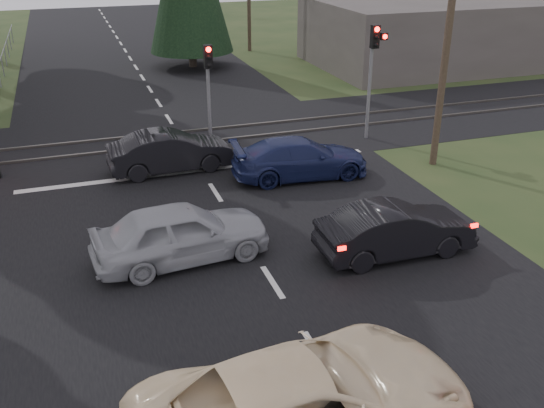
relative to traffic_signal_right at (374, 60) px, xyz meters
name	(u,v)px	position (x,y,z in m)	size (l,w,h in m)	color
ground	(272,282)	(-7.55, -9.47, -3.31)	(120.00, 120.00, 0.00)	#273C1B
road	(191,154)	(-7.55, 0.53, -3.31)	(14.00, 100.00, 0.01)	black
rail_corridor	(181,139)	(-7.55, 2.53, -3.31)	(120.00, 8.00, 0.01)	black
stop_line	(201,170)	(-7.55, -1.27, -3.30)	(13.00, 0.35, 0.00)	silver
rail_near	(185,144)	(-7.55, 1.73, -3.26)	(120.00, 0.12, 0.10)	#59544C
rail_far	(178,132)	(-7.55, 3.33, -3.26)	(120.00, 0.12, 0.10)	#59544C
traffic_signal_right	(374,60)	(0.00, 0.00, 0.00)	(0.68, 0.48, 4.70)	slate
traffic_signal_center	(209,78)	(-6.55, 1.20, -0.51)	(0.32, 0.48, 4.10)	slate
utility_pole_near	(448,37)	(0.95, -3.47, 1.41)	(1.80, 0.26, 9.00)	#4C3D2D
fence_left	(0,94)	(-15.35, 13.03, -3.31)	(0.10, 36.00, 1.20)	slate
building_right	(427,32)	(10.45, 12.53, -1.31)	(14.00, 10.00, 4.00)	#59514C
cream_coupe	(305,402)	(-8.69, -14.55, -2.47)	(2.79, 6.05, 1.68)	beige
dark_hatchback	(396,230)	(-3.89, -9.14, -2.60)	(1.52, 4.35, 1.43)	black
silver_car	(181,233)	(-9.48, -7.57, -2.51)	(1.90, 4.73, 1.61)	#A2A5AA
blue_sedan	(300,158)	(-4.31, -3.05, -2.61)	(1.99, 4.89, 1.42)	#19204B
dark_car_far	(171,152)	(-8.58, -0.97, -2.57)	(1.57, 4.50, 1.48)	black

